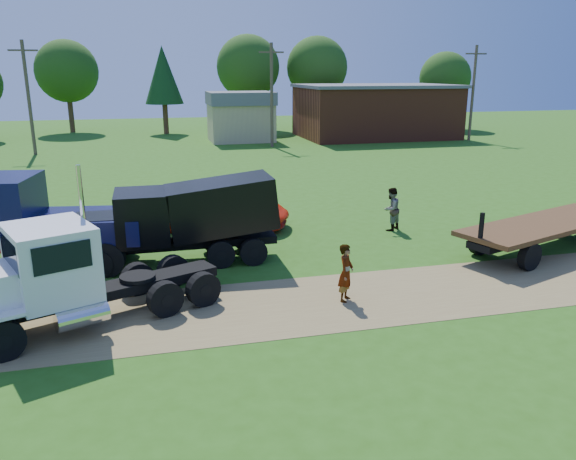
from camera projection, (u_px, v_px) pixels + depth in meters
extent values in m
plane|color=#295612|center=(331.00, 301.00, 16.90)|extent=(140.00, 140.00, 0.00)
cube|color=brown|center=(331.00, 301.00, 16.90)|extent=(120.00, 4.20, 0.01)
cube|color=black|center=(100.00, 293.00, 15.59)|extent=(6.75, 3.51, 0.28)
cylinder|color=black|center=(3.00, 341.00, 13.33)|extent=(1.07, 0.70, 1.02)
cylinder|color=black|center=(3.00, 341.00, 13.33)|extent=(0.46, 0.45, 0.36)
cylinder|color=black|center=(165.00, 299.00, 15.75)|extent=(1.07, 0.70, 1.02)
cylinder|color=black|center=(165.00, 299.00, 15.75)|extent=(0.46, 0.45, 0.36)
cylinder|color=black|center=(137.00, 279.00, 17.27)|extent=(1.07, 0.70, 1.02)
cylinder|color=black|center=(137.00, 279.00, 17.27)|extent=(0.46, 0.45, 0.36)
cylinder|color=black|center=(203.00, 289.00, 16.44)|extent=(1.07, 0.70, 1.02)
cylinder|color=black|center=(203.00, 289.00, 16.44)|extent=(0.46, 0.45, 0.36)
cylinder|color=black|center=(173.00, 271.00, 17.97)|extent=(1.07, 0.70, 1.02)
cylinder|color=black|center=(173.00, 271.00, 17.97)|extent=(0.46, 0.45, 0.36)
cube|color=silver|center=(52.00, 262.00, 14.60)|extent=(2.66, 2.81, 1.95)
cube|color=black|center=(10.00, 253.00, 13.93)|extent=(0.76, 1.73, 0.79)
cube|color=black|center=(62.00, 257.00, 13.62)|extent=(1.30, 0.57, 0.70)
cube|color=black|center=(39.00, 236.00, 15.35)|extent=(1.30, 0.57, 0.70)
cylinder|color=silver|center=(82.00, 316.00, 14.31)|extent=(1.41, 1.02, 0.56)
cylinder|color=silver|center=(86.00, 241.00, 15.54)|extent=(0.17, 0.17, 4.27)
cylinder|color=black|center=(138.00, 277.00, 16.17)|extent=(1.34, 1.34, 0.11)
cube|color=black|center=(178.00, 244.00, 20.10)|extent=(7.14, 0.90, 0.27)
cylinder|color=black|center=(98.00, 264.00, 18.66)|extent=(0.98, 0.31, 0.98)
cylinder|color=black|center=(98.00, 264.00, 18.66)|extent=(0.34, 0.33, 0.34)
cylinder|color=black|center=(102.00, 247.00, 20.40)|extent=(0.98, 0.31, 0.98)
cylinder|color=black|center=(102.00, 247.00, 20.40)|extent=(0.34, 0.33, 0.34)
cylinder|color=black|center=(221.00, 254.00, 19.63)|extent=(0.98, 0.31, 0.98)
cylinder|color=black|center=(221.00, 254.00, 19.63)|extent=(0.34, 0.33, 0.34)
cylinder|color=black|center=(214.00, 239.00, 21.37)|extent=(0.98, 0.31, 0.98)
cylinder|color=black|center=(214.00, 239.00, 21.37)|extent=(0.34, 0.33, 0.34)
cylinder|color=black|center=(253.00, 252.00, 19.90)|extent=(0.98, 0.31, 0.98)
cylinder|color=black|center=(253.00, 252.00, 19.90)|extent=(0.34, 0.33, 0.34)
cylinder|color=black|center=(244.00, 237.00, 21.65)|extent=(0.98, 0.31, 0.98)
cylinder|color=black|center=(244.00, 237.00, 21.65)|extent=(0.34, 0.33, 0.34)
cube|color=black|center=(100.00, 231.00, 19.31)|extent=(1.61, 1.52, 1.07)
cube|color=silver|center=(76.00, 233.00, 19.13)|extent=(0.07, 1.34, 0.89)
cube|color=black|center=(142.00, 217.00, 19.53)|extent=(1.79, 2.14, 1.78)
cube|color=black|center=(115.00, 207.00, 19.22)|extent=(0.05, 1.78, 0.71)
cube|color=black|center=(221.00, 206.00, 20.13)|extent=(3.91, 2.15, 2.17)
cube|color=maroon|center=(41.00, 244.00, 19.59)|extent=(7.67, 2.28, 0.33)
cylinder|color=black|center=(107.00, 259.00, 18.78)|extent=(1.24, 0.56, 1.19)
cylinder|color=black|center=(107.00, 259.00, 18.78)|extent=(0.48, 0.46, 0.42)
cylinder|color=black|center=(121.00, 240.00, 20.96)|extent=(1.24, 0.56, 1.19)
cylinder|color=black|center=(121.00, 240.00, 20.96)|extent=(0.48, 0.46, 0.42)
cube|color=black|center=(3.00, 208.00, 19.14)|extent=(2.56, 2.92, 2.17)
cube|color=black|center=(90.00, 226.00, 19.57)|extent=(4.15, 3.07, 0.87)
imported|color=red|center=(221.00, 209.00, 24.58)|extent=(6.52, 4.71, 1.65)
cube|color=#3C2313|center=(546.00, 224.00, 21.39)|extent=(8.26, 4.86, 0.18)
cube|color=black|center=(545.00, 230.00, 21.46)|extent=(7.80, 3.56, 0.25)
cylinder|color=black|center=(529.00, 256.00, 19.40)|extent=(1.03, 0.61, 0.99)
cylinder|color=black|center=(480.00, 242.00, 21.07)|extent=(1.03, 0.61, 0.99)
cylinder|color=black|center=(556.00, 223.00, 23.69)|extent=(1.03, 0.61, 0.99)
cube|color=black|center=(481.00, 227.00, 19.21)|extent=(0.15, 0.15, 0.99)
imported|color=#999999|center=(346.00, 273.00, 16.71)|extent=(0.73, 0.77, 1.77)
imported|color=#999999|center=(391.00, 209.00, 24.15)|extent=(1.15, 1.09, 1.87)
cube|color=brown|center=(375.00, 112.00, 57.74)|extent=(15.00, 10.00, 5.00)
cube|color=#5A5A5F|center=(376.00, 86.00, 57.01)|extent=(15.40, 10.40, 0.30)
cube|color=tan|center=(241.00, 122.00, 54.65)|extent=(6.00, 5.00, 3.60)
cube|color=#5A5A5F|center=(240.00, 98.00, 54.01)|extent=(6.20, 5.40, 1.20)
cylinder|color=#453827|center=(29.00, 99.00, 45.01)|extent=(0.28, 0.28, 9.00)
cube|color=#453827|center=(23.00, 50.00, 44.00)|extent=(2.20, 0.14, 0.14)
cylinder|color=#453827|center=(272.00, 96.00, 49.71)|extent=(0.28, 0.28, 9.00)
cube|color=#453827|center=(271.00, 52.00, 48.70)|extent=(2.20, 0.14, 0.14)
cylinder|color=#453827|center=(473.00, 94.00, 54.41)|extent=(0.28, 0.28, 9.00)
cube|color=#453827|center=(476.00, 54.00, 53.39)|extent=(2.20, 0.14, 0.14)
cylinder|color=#3C2218|center=(71.00, 116.00, 62.38)|extent=(0.56, 0.56, 3.55)
sphere|color=#1A3E0F|center=(67.00, 71.00, 61.05)|extent=(6.70, 6.70, 6.70)
cylinder|color=#3C2218|center=(166.00, 119.00, 61.01)|extent=(0.56, 0.56, 3.24)
cone|color=#0F3516|center=(163.00, 75.00, 59.75)|extent=(4.08, 4.08, 6.02)
cylinder|color=#3C2218|center=(249.00, 113.00, 65.26)|extent=(0.56, 0.56, 3.80)
sphere|color=#1A3E0F|center=(248.00, 67.00, 63.84)|extent=(7.17, 7.17, 7.17)
cylinder|color=#3C2218|center=(316.00, 112.00, 67.25)|extent=(0.56, 0.56, 3.78)
sphere|color=#1A3E0F|center=(317.00, 67.00, 65.84)|extent=(7.12, 7.12, 7.12)
cylinder|color=#3C2218|center=(442.00, 115.00, 66.52)|extent=(0.56, 0.56, 3.14)
sphere|color=#1A3E0F|center=(445.00, 78.00, 65.35)|extent=(5.93, 5.93, 5.93)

